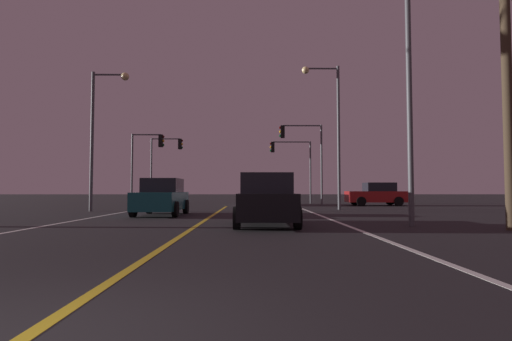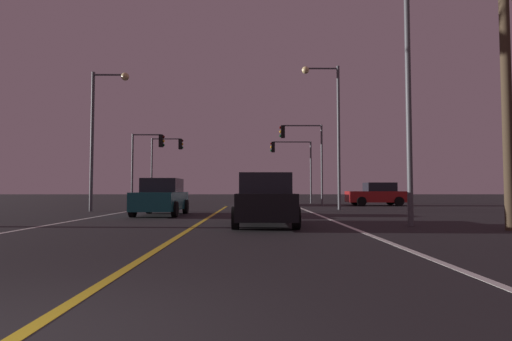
% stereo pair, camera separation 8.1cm
% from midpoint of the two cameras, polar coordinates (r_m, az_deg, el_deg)
% --- Properties ---
extents(lane_edge_right, '(0.16, 31.52, 0.01)m').
position_cam_midpoint_polar(lane_edge_right, '(12.97, 13.25, -7.87)').
color(lane_edge_right, silver).
rests_on(lane_edge_right, ground).
extents(lane_edge_left, '(0.16, 31.52, 0.01)m').
position_cam_midpoint_polar(lane_edge_left, '(14.31, -29.05, -7.11)').
color(lane_edge_left, silver).
rests_on(lane_edge_left, ground).
extents(lane_center_divider, '(0.16, 31.52, 0.01)m').
position_cam_midpoint_polar(lane_center_divider, '(12.74, -9.00, -8.01)').
color(lane_center_divider, gold).
rests_on(lane_center_divider, ground).
extents(car_crossing_side, '(4.30, 2.02, 1.70)m').
position_cam_midpoint_polar(car_crossing_side, '(30.90, 16.80, -3.30)').
color(car_crossing_side, black).
rests_on(car_crossing_side, ground).
extents(car_oncoming, '(2.02, 4.30, 1.70)m').
position_cam_midpoint_polar(car_oncoming, '(18.99, -13.42, -3.75)').
color(car_oncoming, black).
rests_on(car_oncoming, ground).
extents(car_lead_same_lane, '(2.02, 4.30, 1.70)m').
position_cam_midpoint_polar(car_lead_same_lane, '(13.16, 1.22, -4.30)').
color(car_lead_same_lane, black).
rests_on(car_lead_same_lane, ground).
extents(car_ahead_far, '(2.02, 4.30, 1.70)m').
position_cam_midpoint_polar(car_ahead_far, '(30.50, 0.56, -3.43)').
color(car_ahead_far, black).
rests_on(car_ahead_far, ground).
extents(traffic_light_near_right, '(3.15, 0.36, 5.89)m').
position_cam_midpoint_polar(traffic_light_near_right, '(29.20, 6.50, 3.49)').
color(traffic_light_near_right, '#4C4C51').
rests_on(traffic_light_near_right, ground).
extents(traffic_light_near_left, '(2.38, 0.36, 5.21)m').
position_cam_midpoint_polar(traffic_light_near_left, '(29.91, -15.32, 2.46)').
color(traffic_light_near_left, '#4C4C51').
rests_on(traffic_light_near_left, ground).
extents(traffic_light_far_right, '(3.58, 0.36, 5.36)m').
position_cam_midpoint_polar(traffic_light_far_right, '(34.58, 4.91, 1.95)').
color(traffic_light_far_right, '#4C4C51').
rests_on(traffic_light_far_right, ground).
extents(traffic_light_far_left, '(2.77, 0.36, 5.61)m').
position_cam_midpoint_polar(traffic_light_far_left, '(35.23, -12.78, 2.13)').
color(traffic_light_far_left, '#4C4C51').
rests_on(traffic_light_far_left, ground).
extents(street_lamp_right_near, '(2.31, 0.44, 8.60)m').
position_cam_midpoint_polar(street_lamp_right_near, '(14.38, 18.92, 14.54)').
color(street_lamp_right_near, '#4C4C51').
rests_on(street_lamp_right_near, ground).
extents(street_lamp_left_mid, '(2.07, 0.44, 7.69)m').
position_cam_midpoint_polar(street_lamp_left_mid, '(23.72, -21.36, 6.47)').
color(street_lamp_left_mid, '#4C4C51').
rests_on(street_lamp_left_mid, ground).
extents(street_lamp_right_far, '(2.27, 0.44, 8.62)m').
position_cam_midpoint_polar(street_lamp_right_far, '(24.48, 10.48, 7.28)').
color(street_lamp_right_far, '#4C4C51').
rests_on(street_lamp_right_far, ground).
extents(utility_pole_right, '(2.20, 0.28, 10.67)m').
position_cam_midpoint_polar(utility_pole_right, '(14.47, 31.94, 15.54)').
color(utility_pole_right, '#423323').
rests_on(utility_pole_right, ground).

